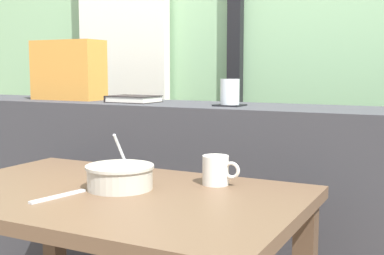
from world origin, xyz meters
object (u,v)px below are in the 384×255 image
Objects in this scene: breakfast_table at (112,232)px; juice_glass at (230,93)px; soup_bowl at (120,177)px; fork_utensil at (58,196)px; coaster_square at (230,105)px; ceramic_mug at (216,170)px; throw_pillow at (68,70)px; closed_book at (133,99)px.

juice_glass reaches higher than breakfast_table.
soup_bowl is 0.18m from fork_utensil.
coaster_square is at bearing 81.04° from breakfast_table.
fork_utensil is at bearing -120.10° from soup_bowl.
coaster_square is at bearing 81.08° from soup_bowl.
breakfast_table is 0.34m from ceramic_mug.
breakfast_table is at bearing -43.02° from throw_pillow.
throw_pillow reaches higher than breakfast_table.
fork_utensil is at bearing -124.79° from breakfast_table.
breakfast_table is 3.24× the size of throw_pillow.
closed_book is at bearing 178.40° from coaster_square.
coaster_square reaches higher than soup_bowl.
coaster_square is 0.45m from ceramic_mug.
ceramic_mug is (0.56, -0.42, -0.17)m from closed_book.
ceramic_mug is (0.31, 0.32, 0.04)m from fork_utensil.
breakfast_table is at bearing -98.96° from coaster_square.
juice_glass reaches higher than soup_bowl.
juice_glass is 0.62m from soup_bowl.
throw_pillow is 1.06m from ceramic_mug.
coaster_square is 0.52× the size of soup_bowl.
coaster_square is 0.50× the size of closed_book.
throw_pillow reaches higher than fork_utensil.
soup_bowl is (-0.09, -0.57, -0.21)m from juice_glass.
throw_pillow is (-0.36, 0.03, 0.12)m from closed_book.
ceramic_mug is at bearing 57.57° from fork_utensil.
throw_pillow reaches higher than closed_book.
breakfast_table is 5.24× the size of closed_book.
closed_book is at bearing 178.40° from juice_glass.
closed_book reaches higher than soup_bowl.
fork_utensil is (0.61, -0.76, -0.33)m from throw_pillow.
coaster_square is (0.10, 0.61, 0.32)m from breakfast_table.
breakfast_table is 0.69m from coaster_square.
throw_pillow reaches higher than juice_glass.
soup_bowl is at bearing -98.92° from juice_glass.
throw_pillow is (-0.79, 0.04, 0.08)m from juice_glass.
soup_bowl is at bearing -41.27° from throw_pillow.
coaster_square is 0.05m from juice_glass.
coaster_square is at bearing 87.55° from fork_utensil.
ceramic_mug is at bearing -36.79° from closed_book.
soup_bowl is at bearing -142.51° from ceramic_mug.
fork_utensil is (-0.09, -0.15, -0.03)m from soup_bowl.
ceramic_mug reaches higher than breakfast_table.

